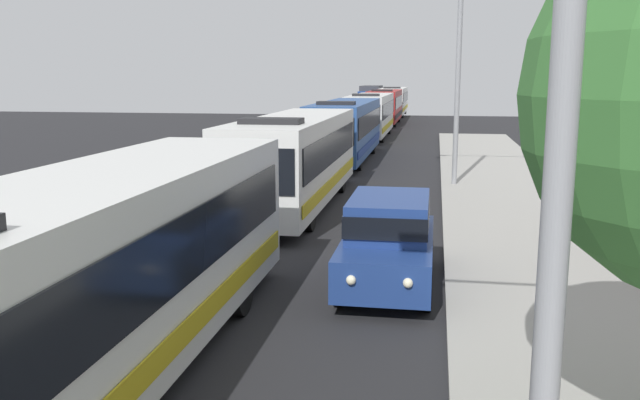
{
  "coord_description": "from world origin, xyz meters",
  "views": [
    {
      "loc": [
        3.3,
        4.15,
        4.4
      ],
      "look_at": [
        0.64,
        19.65,
        1.48
      ],
      "focal_mm": 37.72,
      "sensor_mm": 36.0,
      "label": 1
    }
  ],
  "objects": [
    {
      "name": "bus_lead",
      "position": [
        -1.3,
        12.45,
        1.69
      ],
      "size": [
        2.58,
        11.74,
        3.21
      ],
      "color": "silver",
      "rests_on": "ground_plane"
    },
    {
      "name": "bus_second_in_line",
      "position": [
        -1.3,
        26.14,
        1.69
      ],
      "size": [
        2.58,
        11.32,
        3.21
      ],
      "color": "silver",
      "rests_on": "ground_plane"
    },
    {
      "name": "bus_middle",
      "position": [
        -1.3,
        38.98,
        1.69
      ],
      "size": [
        2.58,
        12.04,
        3.21
      ],
      "color": "#284C8C",
      "rests_on": "ground_plane"
    },
    {
      "name": "bus_fourth_in_line",
      "position": [
        -1.3,
        52.33,
        1.69
      ],
      "size": [
        2.58,
        11.52,
        3.21
      ],
      "color": "silver",
      "rests_on": "ground_plane"
    },
    {
      "name": "bus_rear",
      "position": [
        -1.3,
        65.86,
        1.69
      ],
      "size": [
        2.58,
        11.33,
        3.21
      ],
      "color": "maroon",
      "rests_on": "ground_plane"
    },
    {
      "name": "bus_tail_end",
      "position": [
        -1.3,
        79.01,
        1.69
      ],
      "size": [
        2.58,
        12.12,
        3.21
      ],
      "color": "silver",
      "rests_on": "ground_plane"
    },
    {
      "name": "white_suv",
      "position": [
        2.4,
        17.94,
        1.03
      ],
      "size": [
        1.86,
        4.58,
        1.9
      ],
      "color": "navy",
      "rests_on": "ground_plane"
    },
    {
      "name": "box_truck_oncoming",
      "position": [
        -4.6,
        86.73,
        1.71
      ],
      "size": [
        2.35,
        7.9,
        3.15
      ],
      "color": "navy",
      "rests_on": "ground_plane"
    },
    {
      "name": "streetlamp_mid",
      "position": [
        4.1,
        31.1,
        5.51
      ],
      "size": [
        5.11,
        0.28,
        8.93
      ],
      "color": "gray",
      "rests_on": "sidewalk"
    }
  ]
}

